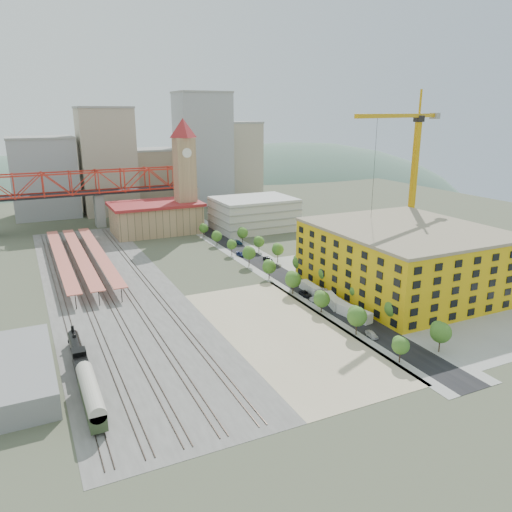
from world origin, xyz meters
name	(u,v)px	position (x,y,z in m)	size (l,w,h in m)	color
ground	(245,289)	(0.00, 0.00, 0.00)	(400.00, 400.00, 0.00)	#474C38
ballast_strip	(110,289)	(-36.00, 17.50, 0.03)	(36.00, 165.00, 0.06)	#605E59
dirt_lot	(284,332)	(-4.00, -31.50, 0.03)	(28.00, 67.00, 0.06)	tan
street_asphalt	(270,268)	(16.00, 15.00, 0.03)	(12.00, 170.00, 0.06)	black
sidewalk_west	(255,270)	(10.50, 15.00, 0.02)	(3.00, 170.00, 0.04)	gray
sidewalk_east	(285,266)	(21.50, 15.00, 0.02)	(3.00, 170.00, 0.04)	gray
construction_pad	(410,287)	(45.00, -20.00, 0.03)	(50.00, 90.00, 0.06)	gray
rail_tracks	(104,289)	(-37.80, 17.50, 0.15)	(26.56, 160.00, 0.18)	#382B23
platform_canopies	(80,255)	(-41.00, 45.00, 3.99)	(16.00, 80.00, 4.12)	#C65A4C
station_hall	(156,217)	(-5.00, 82.00, 6.67)	(38.00, 24.00, 13.10)	tan
clock_tower	(184,165)	(8.00, 79.99, 28.70)	(12.00, 12.00, 52.00)	tan
parking_garage	(254,214)	(36.00, 70.00, 7.00)	(34.00, 26.00, 14.00)	silver
truss_bridge	(97,185)	(-25.00, 105.00, 18.86)	(94.00, 9.60, 25.60)	gray
construction_building	(405,258)	(42.00, -20.00, 9.41)	(44.60, 50.60, 18.80)	gold
street_trees	(284,277)	(16.00, 5.00, 0.00)	(15.40, 124.40, 8.00)	#33621D
skyline	(148,165)	(7.47, 142.31, 22.81)	(133.00, 46.00, 60.00)	#9EA0A3
distant_hills	(166,274)	(45.28, 260.00, -79.54)	(647.00, 264.00, 227.00)	#4C6B59
locomotive	(78,353)	(-50.00, -25.23, 1.93)	(2.68, 20.70, 5.18)	black
coach	(91,395)	(-50.00, -45.11, 2.88)	(2.97, 17.25, 5.41)	#2C381E
tower_crane	(411,158)	(63.51, 4.41, 35.58)	(50.75, 22.11, 57.66)	#D3970D
site_trailer_a	(354,313)	(16.00, -31.77, 1.38)	(2.65, 10.06, 2.75)	silver
site_trailer_b	(336,303)	(16.00, -23.80, 1.24)	(2.38, 9.05, 2.48)	silver
site_trailer_c	(333,301)	(16.00, -22.05, 1.28)	(2.46, 9.35, 2.56)	silver
site_trailer_d	(310,288)	(16.00, -10.52, 1.24)	(2.38, 9.04, 2.48)	silver
car_0	(372,335)	(13.00, -42.68, 0.68)	(1.61, 4.01, 1.37)	silver
car_1	(317,301)	(13.00, -18.99, 0.77)	(1.62, 4.66, 1.54)	#95959A
car_2	(305,294)	(13.00, -12.65, 0.65)	(2.17, 4.71, 1.31)	black
car_3	(241,254)	(13.00, 32.47, 0.67)	(1.89, 4.65, 1.35)	navy
car_4	(354,308)	(19.00, -27.75, 0.73)	(1.72, 4.28, 1.46)	silver
car_5	(325,292)	(19.00, -13.65, 0.70)	(1.48, 4.24, 1.40)	#A4A3A8
car_6	(268,259)	(19.00, 22.61, 0.70)	(2.34, 5.07, 1.41)	black
car_7	(238,243)	(19.00, 48.57, 0.66)	(1.84, 4.52, 1.31)	navy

